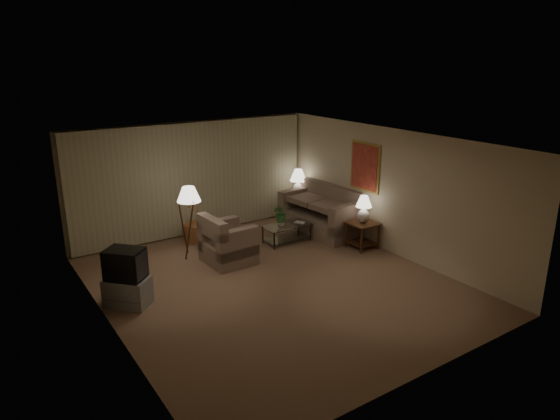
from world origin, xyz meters
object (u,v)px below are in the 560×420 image
(sofa, at_px, (320,215))
(vase, at_px, (281,223))
(side_table_far, at_px, (298,204))
(ottoman, at_px, (198,232))
(table_lamp_near, at_px, (364,207))
(floor_lamp, at_px, (190,220))
(side_table_near, at_px, (362,230))
(armchair, at_px, (228,243))
(tv_cabinet, at_px, (128,292))
(table_lamp_far, at_px, (298,181))
(coffee_table, at_px, (287,230))
(crt_tv, at_px, (125,264))

(sofa, distance_m, vase, 1.19)
(side_table_far, distance_m, ottoman, 2.87)
(table_lamp_near, relative_size, floor_lamp, 0.40)
(side_table_near, bearing_deg, armchair, 161.39)
(armchair, relative_size, tv_cabinet, 1.21)
(armchair, height_order, table_lamp_far, table_lamp_far)
(table_lamp_far, relative_size, floor_lamp, 0.48)
(armchair, xyz_separation_m, coffee_table, (1.67, 0.29, -0.13))
(table_lamp_far, distance_m, crt_tv, 5.66)
(tv_cabinet, height_order, floor_lamp, floor_lamp)
(sofa, xyz_separation_m, side_table_far, (0.15, 1.11, -0.04))
(tv_cabinet, bearing_deg, vase, 61.58)
(side_table_far, bearing_deg, side_table_near, -90.00)
(sofa, relative_size, floor_lamp, 1.44)
(armchair, xyz_separation_m, crt_tv, (-2.34, -0.72, 0.36))
(table_lamp_near, bearing_deg, ottoman, 139.36)
(side_table_far, bearing_deg, floor_lamp, -167.00)
(table_lamp_far, xyz_separation_m, tv_cabinet, (-5.20, -2.22, -0.79))
(sofa, distance_m, side_table_near, 1.36)
(table_lamp_far, bearing_deg, side_table_far, 180.00)
(table_lamp_near, height_order, tv_cabinet, table_lamp_near)
(armchair, height_order, floor_lamp, floor_lamp)
(table_lamp_near, bearing_deg, crt_tv, 177.30)
(table_lamp_near, xyz_separation_m, vase, (-1.34, 1.25, -0.47))
(vase, bearing_deg, sofa, 4.82)
(side_table_far, height_order, table_lamp_far, table_lamp_far)
(tv_cabinet, relative_size, crt_tv, 1.13)
(table_lamp_near, distance_m, ottoman, 3.85)
(crt_tv, distance_m, floor_lamp, 2.33)
(coffee_table, distance_m, vase, 0.26)
(armchair, xyz_separation_m, tv_cabinet, (-2.34, -0.72, -0.16))
(side_table_far, relative_size, table_lamp_near, 0.98)
(sofa, height_order, tv_cabinet, sofa)
(vase, bearing_deg, table_lamp_far, 42.21)
(sofa, distance_m, crt_tv, 5.18)
(armchair, bearing_deg, side_table_near, -110.86)
(sofa, bearing_deg, side_table_near, 0.81)
(sofa, xyz_separation_m, table_lamp_far, (0.15, 1.11, 0.59))
(table_lamp_near, relative_size, coffee_table, 0.54)
(side_table_near, bearing_deg, tv_cabinet, 177.30)
(side_table_far, xyz_separation_m, coffee_table, (-1.19, -1.21, -0.13))
(table_lamp_far, distance_m, tv_cabinet, 5.71)
(armchair, relative_size, side_table_near, 1.72)
(armchair, bearing_deg, crt_tv, 104.78)
(armchair, relative_size, table_lamp_near, 1.69)
(vase, bearing_deg, side_table_near, -43.09)
(coffee_table, xyz_separation_m, vase, (-0.15, -0.00, 0.22))
(armchair, xyz_separation_m, side_table_far, (2.86, 1.50, -0.00))
(table_lamp_near, bearing_deg, vase, 136.91)
(armchair, relative_size, vase, 6.43)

